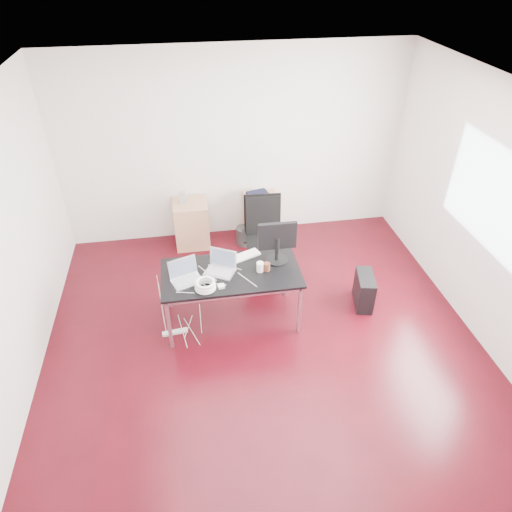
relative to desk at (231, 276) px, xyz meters
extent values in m
plane|color=#34050D|center=(0.31, -0.45, -0.68)|extent=(5.00, 5.00, 0.00)
plane|color=silver|center=(0.31, -0.45, 2.12)|extent=(5.00, 5.00, 0.00)
plane|color=silver|center=(0.31, 2.05, 0.72)|extent=(5.00, 0.00, 5.00)
plane|color=silver|center=(0.31, -2.95, 0.72)|extent=(5.00, 0.00, 5.00)
plane|color=silver|center=(2.81, -0.45, 0.72)|extent=(0.00, 5.00, 5.00)
plane|color=white|center=(2.80, -0.25, 0.92)|extent=(0.00, 1.50, 1.50)
cube|color=black|center=(0.00, 0.00, 0.04)|extent=(1.60, 0.80, 0.03)
cube|color=silver|center=(-0.75, -0.35, -0.33)|extent=(0.04, 0.04, 0.70)
cube|color=silver|center=(-0.75, 0.35, -0.33)|extent=(0.04, 0.04, 0.70)
cube|color=silver|center=(0.75, -0.35, -0.33)|extent=(0.04, 0.04, 0.70)
cube|color=silver|center=(0.75, 0.35, -0.33)|extent=(0.04, 0.04, 0.70)
cylinder|color=black|center=(0.55, 0.87, -0.44)|extent=(0.06, 0.06, 0.47)
cube|color=black|center=(0.55, 0.87, -0.18)|extent=(0.51, 0.49, 0.06)
cube|color=black|center=(0.57, 1.09, 0.13)|extent=(0.47, 0.12, 0.55)
cube|color=#B07C58|center=(-0.39, 1.78, -0.33)|extent=(0.50, 0.50, 0.70)
cube|color=#B07C58|center=(0.67, 1.78, -0.33)|extent=(0.50, 0.50, 0.70)
cube|color=black|center=(1.69, 0.01, -0.46)|extent=(0.29, 0.48, 0.44)
cylinder|color=black|center=(0.38, 1.64, -0.54)|extent=(0.31, 0.31, 0.28)
cube|color=white|center=(-0.71, -0.14, -0.66)|extent=(0.30, 0.09, 0.04)
cube|color=silver|center=(-0.50, -0.10, 0.06)|extent=(0.39, 0.33, 0.01)
cube|color=silver|center=(-0.54, 0.01, 0.18)|extent=(0.33, 0.16, 0.22)
cube|color=#475166|center=(-0.54, 0.00, 0.18)|extent=(0.29, 0.13, 0.18)
cube|color=silver|center=(-0.13, 0.01, 0.06)|extent=(0.40, 0.36, 0.01)
cube|color=silver|center=(-0.07, 0.11, 0.18)|extent=(0.31, 0.20, 0.22)
cube|color=#475166|center=(-0.07, 0.10, 0.18)|extent=(0.27, 0.17, 0.18)
cylinder|color=black|center=(0.57, 0.14, 0.06)|extent=(0.26, 0.26, 0.02)
cylinder|color=black|center=(0.57, 0.14, 0.22)|extent=(0.05, 0.05, 0.30)
cube|color=black|center=(0.57, 0.15, 0.39)|extent=(0.45, 0.06, 0.34)
cube|color=#475166|center=(0.57, 0.18, 0.39)|extent=(0.40, 0.01, 0.29)
cube|color=white|center=(0.17, 0.27, 0.06)|extent=(0.46, 0.30, 0.02)
cylinder|color=white|center=(0.34, -0.04, 0.11)|extent=(0.09, 0.09, 0.12)
cylinder|color=#592F1E|center=(0.41, -0.03, 0.10)|extent=(0.09, 0.09, 0.10)
torus|color=white|center=(-0.31, -0.25, 0.07)|extent=(0.24, 0.24, 0.04)
torus|color=white|center=(-0.31, -0.25, 0.11)|extent=(0.23, 0.23, 0.04)
torus|color=white|center=(-0.31, -0.25, 0.14)|extent=(0.22, 0.22, 0.04)
cube|color=white|center=(-0.14, -0.25, 0.07)|extent=(0.08, 0.08, 0.03)
cube|color=#9E9E9E|center=(-0.48, 1.80, 0.11)|extent=(0.10, 0.10, 0.18)
cube|color=black|center=(0.62, 1.75, 0.07)|extent=(0.35, 0.31, 0.09)
camera|label=1|loc=(-0.40, -4.15, 3.26)|focal=32.00mm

